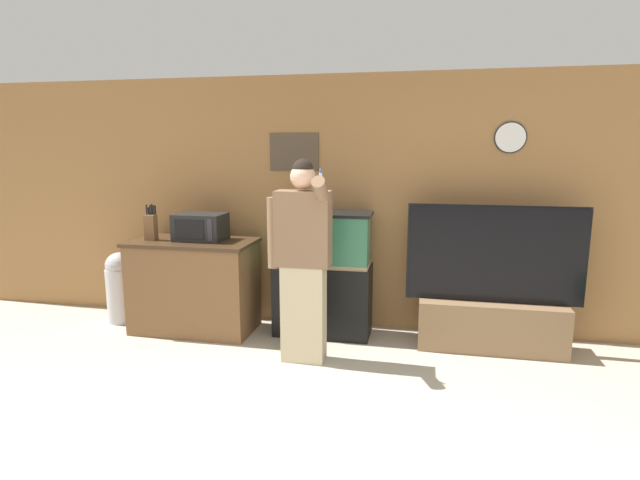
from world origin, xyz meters
name	(u,v)px	position (x,y,z in m)	size (l,w,h in m)	color
wall_back_paneled	(369,204)	(0.00, 2.88, 1.30)	(10.00, 0.08, 2.60)	olive
counter_island	(194,285)	(-1.74, 2.39, 0.48)	(1.26, 0.67, 0.95)	brown
microwave	(201,227)	(-1.66, 2.43, 1.08)	(0.49, 0.36, 0.27)	black
knife_block	(151,227)	(-2.15, 2.33, 1.09)	(0.11, 0.09, 0.37)	brown
aquarium_on_stand	(323,274)	(-0.41, 2.55, 0.63)	(0.96, 0.43, 1.25)	black
tv_on_stand	(492,308)	(1.21, 2.47, 0.40)	(1.59, 0.40, 1.36)	brown
person_standing	(302,259)	(-0.46, 1.88, 0.93)	(0.56, 0.42, 1.78)	#BCAD89
trash_bin	(120,286)	(-2.64, 2.46, 0.39)	(0.30, 0.30, 0.77)	#B7B7BC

